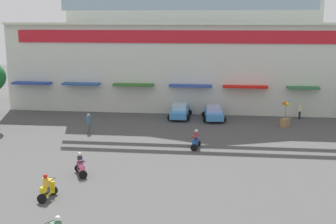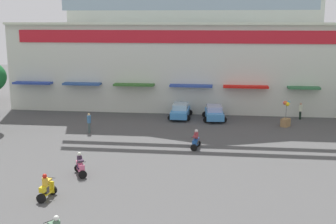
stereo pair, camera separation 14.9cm
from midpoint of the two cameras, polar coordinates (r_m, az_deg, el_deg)
ground_plane at (r=29.61m, az=0.48°, el=-7.18°), size 128.00×128.00×0.00m
colonial_building at (r=50.64m, az=3.44°, el=10.07°), size 39.26×15.64×18.37m
parked_car_0 at (r=43.97m, az=1.72°, el=0.16°), size 2.25×4.27×1.48m
parked_car_1 at (r=43.28m, az=6.11°, el=-0.11°), size 2.48×3.95×1.45m
scooter_rider_3 at (r=25.30m, az=-15.34°, el=-9.53°), size 0.69×1.44×1.49m
scooter_rider_4 at (r=33.61m, az=3.77°, el=-3.78°), size 0.74×1.44×1.51m
scooter_rider_5 at (r=28.51m, az=-11.19°, el=-6.87°), size 1.18×1.54×1.49m
pedestrian_0 at (r=45.31m, az=16.90°, el=0.27°), size 0.47×0.47×1.67m
pedestrian_2 at (r=38.67m, az=-10.10°, el=-1.26°), size 0.44×0.44×1.75m
balloon_vendor_cart at (r=41.84m, az=15.14°, el=-0.43°), size 1.00×1.08×2.44m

